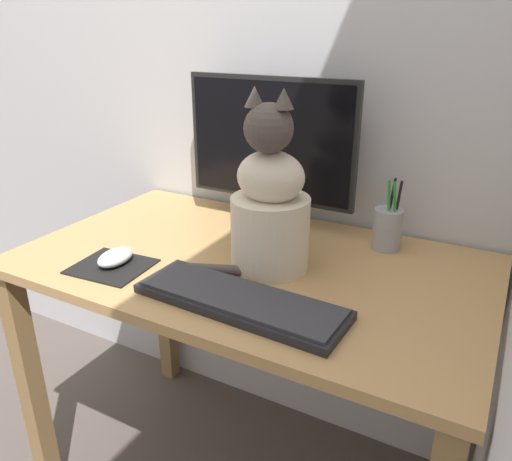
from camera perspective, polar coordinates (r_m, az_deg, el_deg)
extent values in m
cube|color=silver|center=(1.41, 6.87, 22.01)|extent=(7.00, 0.04, 2.50)
cube|color=tan|center=(1.21, -0.67, -3.87)|extent=(1.11, 0.65, 0.02)
cube|color=olive|center=(1.53, -24.28, -16.03)|extent=(0.05, 0.05, 0.71)
cube|color=olive|center=(1.85, -10.39, -7.15)|extent=(0.05, 0.05, 0.71)
cube|color=olive|center=(1.53, 23.09, -15.88)|extent=(0.05, 0.05, 0.71)
cylinder|color=black|center=(1.42, 1.54, 0.99)|extent=(0.17, 0.17, 0.01)
cylinder|color=black|center=(1.41, 1.56, 2.39)|extent=(0.04, 0.04, 0.06)
cube|color=black|center=(1.35, 1.64, 10.28)|extent=(0.48, 0.02, 0.33)
cube|color=black|center=(1.34, 1.45, 10.20)|extent=(0.46, 0.00, 0.31)
cube|color=black|center=(1.01, -1.83, -8.10)|extent=(0.45, 0.16, 0.02)
cube|color=#333338|center=(1.01, -1.84, -7.51)|extent=(0.43, 0.15, 0.01)
cube|color=black|center=(1.21, -16.15, -3.97)|extent=(0.18, 0.16, 0.00)
ellipsoid|color=white|center=(1.21, -15.78, -2.94)|extent=(0.06, 0.10, 0.04)
cylinder|color=beige|center=(1.14, 1.62, -0.27)|extent=(0.19, 0.19, 0.17)
ellipsoid|color=beige|center=(1.09, 1.69, 6.14)|extent=(0.16, 0.14, 0.12)
sphere|color=#4C423D|center=(1.06, 1.46, 11.61)|extent=(0.11, 0.11, 0.11)
cone|color=#4C423D|center=(1.06, -0.18, 15.08)|extent=(0.04, 0.04, 0.04)
cone|color=#4C423D|center=(1.03, 3.20, 14.85)|extent=(0.04, 0.04, 0.04)
cylinder|color=#4C423D|center=(1.12, -2.14, -4.62)|extent=(0.22, 0.11, 0.03)
cylinder|color=#99999E|center=(1.28, 14.76, 0.13)|extent=(0.07, 0.07, 0.10)
cylinder|color=black|center=(1.27, 15.83, 2.64)|extent=(0.02, 0.03, 0.14)
cylinder|color=black|center=(1.27, 15.11, 2.79)|extent=(0.02, 0.01, 0.14)
cylinder|color=green|center=(1.25, 15.58, 2.40)|extent=(0.02, 0.02, 0.14)
cylinder|color=green|center=(1.25, 14.93, 2.50)|extent=(0.02, 0.01, 0.14)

